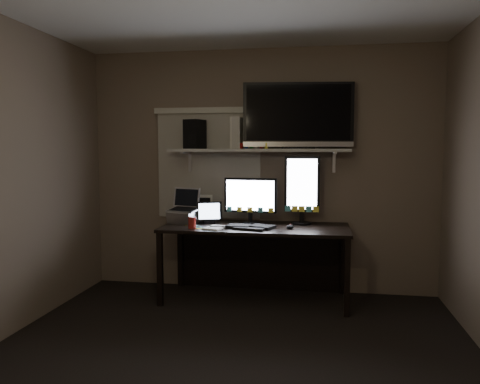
% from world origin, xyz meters
% --- Properties ---
extents(floor, '(3.60, 3.60, 0.00)m').
position_xyz_m(floor, '(0.00, 0.00, 0.00)').
color(floor, black).
rests_on(floor, ground).
extents(back_wall, '(3.60, 0.00, 3.60)m').
position_xyz_m(back_wall, '(0.00, 1.80, 1.25)').
color(back_wall, '#6D5F4E').
rests_on(back_wall, floor).
extents(window_blinds, '(1.10, 0.02, 1.10)m').
position_xyz_m(window_blinds, '(-0.55, 1.79, 1.30)').
color(window_blinds, '#B2AE9F').
rests_on(window_blinds, back_wall).
extents(desk, '(1.80, 0.75, 0.73)m').
position_xyz_m(desk, '(0.00, 1.55, 0.55)').
color(desk, black).
rests_on(desk, floor).
extents(wall_shelf, '(1.80, 0.35, 0.03)m').
position_xyz_m(wall_shelf, '(0.00, 1.62, 1.46)').
color(wall_shelf, '#AAAAA5').
rests_on(wall_shelf, back_wall).
extents(monitor_landscape, '(0.54, 0.10, 0.47)m').
position_xyz_m(monitor_landscape, '(-0.07, 1.58, 0.96)').
color(monitor_landscape, black).
rests_on(monitor_landscape, desk).
extents(monitor_portrait, '(0.35, 0.08, 0.69)m').
position_xyz_m(monitor_portrait, '(0.44, 1.62, 1.08)').
color(monitor_portrait, black).
rests_on(monitor_portrait, desk).
extents(keyboard, '(0.48, 0.28, 0.03)m').
position_xyz_m(keyboard, '(-0.03, 1.31, 0.74)').
color(keyboard, black).
rests_on(keyboard, desk).
extents(mouse, '(0.08, 0.11, 0.04)m').
position_xyz_m(mouse, '(0.34, 1.33, 0.75)').
color(mouse, black).
rests_on(mouse, desk).
extents(notepad, '(0.22, 0.27, 0.01)m').
position_xyz_m(notepad, '(-0.36, 1.23, 0.74)').
color(notepad, white).
rests_on(notepad, desk).
extents(tablet, '(0.27, 0.18, 0.22)m').
position_xyz_m(tablet, '(-0.48, 1.51, 0.84)').
color(tablet, black).
rests_on(tablet, desk).
extents(file_sorter, '(0.21, 0.12, 0.26)m').
position_xyz_m(file_sorter, '(-0.62, 1.70, 0.86)').
color(file_sorter, black).
rests_on(file_sorter, desk).
extents(laptop, '(0.36, 0.32, 0.34)m').
position_xyz_m(laptop, '(-0.74, 1.48, 0.90)').
color(laptop, silver).
rests_on(laptop, desk).
extents(cup, '(0.09, 0.09, 0.11)m').
position_xyz_m(cup, '(-0.57, 1.19, 0.78)').
color(cup, maroon).
rests_on(cup, desk).
extents(sticky_notes, '(0.30, 0.24, 0.00)m').
position_xyz_m(sticky_notes, '(-0.55, 1.28, 0.73)').
color(sticky_notes, '#FFED45').
rests_on(sticky_notes, desk).
extents(tv, '(1.10, 0.32, 0.65)m').
position_xyz_m(tv, '(0.39, 1.64, 1.80)').
color(tv, black).
rests_on(tv, wall_shelf).
extents(game_console, '(0.12, 0.27, 0.31)m').
position_xyz_m(game_console, '(-0.21, 1.64, 1.64)').
color(game_console, beige).
rests_on(game_console, wall_shelf).
extents(speaker, '(0.21, 0.24, 0.30)m').
position_xyz_m(speaker, '(-0.66, 1.64, 1.63)').
color(speaker, black).
rests_on(speaker, wall_shelf).
extents(bottles, '(0.21, 0.07, 0.13)m').
position_xyz_m(bottles, '(-0.04, 1.58, 1.55)').
color(bottles, '#A50F0C').
rests_on(bottles, wall_shelf).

